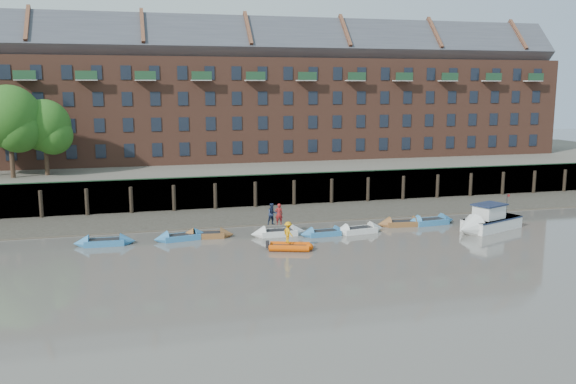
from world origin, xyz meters
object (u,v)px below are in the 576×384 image
object	(u,v)px
rowboat_2	(207,235)
rowboat_7	(430,222)
rowboat_4	(324,233)
rib_tender	(291,247)
person_rower_a	(279,214)
rowboat_1	(181,237)
person_rib_crew	(288,232)
rowboat_6	(402,223)
person_rower_b	(272,214)
rowboat_5	(359,230)
rowboat_0	(105,242)
rowboat_3	(278,233)
motor_launch	(483,223)

from	to	relation	value
rowboat_2	rowboat_7	xyz separation A→B (m)	(19.59, -0.14, 0.02)
rowboat_7	rowboat_4	bearing A→B (deg)	-176.95
rib_tender	person_rower_a	world-z (taller)	person_rower_a
rowboat_1	rowboat_4	bearing A→B (deg)	-17.61
rowboat_2	person_rower_a	size ratio (longest dim) A/B	2.52
rowboat_2	rib_tender	world-z (taller)	rowboat_2
person_rib_crew	rowboat_4	bearing A→B (deg)	-66.69
rowboat_6	person_rower_b	distance (m)	11.81
rowboat_5	rowboat_1	bearing A→B (deg)	166.90
rowboat_2	rowboat_6	bearing A→B (deg)	6.52
rowboat_0	person_rib_crew	xyz separation A→B (m)	(13.27, -4.77, 1.09)
rowboat_7	person_rib_crew	bearing A→B (deg)	-165.97
rowboat_2	rowboat_7	size ratio (longest dim) A/B	0.90
rowboat_2	rowboat_3	distance (m)	5.76
rib_tender	person_rower_b	xyz separation A→B (m)	(-0.38, 4.59, 1.55)
rowboat_0	rowboat_3	size ratio (longest dim) A/B	1.00
rowboat_4	rib_tender	bearing A→B (deg)	-138.71
rowboat_0	person_rower_a	size ratio (longest dim) A/B	2.66
rowboat_6	rowboat_7	world-z (taller)	rowboat_7
rowboat_3	rib_tender	bearing A→B (deg)	-91.89
rowboat_2	rib_tender	xyz separation A→B (m)	(5.62, -5.25, 0.03)
rowboat_1	rowboat_3	world-z (taller)	rowboat_3
rowboat_2	motor_launch	xyz separation A→B (m)	(22.69, -3.56, 0.51)
rib_tender	motor_launch	size ratio (longest dim) A/B	0.46
rowboat_0	rowboat_2	bearing A→B (deg)	4.98
rowboat_2	rowboat_5	world-z (taller)	rowboat_5
rowboat_5	rowboat_7	size ratio (longest dim) A/B	0.96
rowboat_1	rowboat_7	world-z (taller)	rowboat_7
motor_launch	rowboat_3	bearing A→B (deg)	-31.27
rowboat_6	rowboat_4	bearing A→B (deg)	-163.55
person_rower_b	rowboat_6	bearing A→B (deg)	-7.66
rowboat_7	person_rower_a	distance (m)	13.91
rib_tender	person_rib_crew	distance (m)	1.11
rib_tender	motor_launch	distance (m)	17.16
rowboat_3	rowboat_6	xyz separation A→B (m)	(11.22, 0.70, -0.01)
rowboat_6	person_rib_crew	size ratio (longest dim) A/B	2.81
rowboat_6	rowboat_7	size ratio (longest dim) A/B	0.92
rowboat_7	rowboat_5	bearing A→B (deg)	-174.54
rowboat_3	person_rower_a	bearing A→B (deg)	49.60
rowboat_4	rowboat_1	bearing A→B (deg)	169.78
rowboat_5	rowboat_7	distance (m)	7.36
rowboat_7	rowboat_0	bearing A→B (deg)	175.09
rowboat_7	rowboat_6	bearing A→B (deg)	173.16
person_rower_a	rib_tender	bearing A→B (deg)	90.67
rowboat_4	rowboat_7	world-z (taller)	rowboat_7
motor_launch	person_rower_a	distance (m)	17.18
rowboat_0	rowboat_5	bearing A→B (deg)	-1.01
rowboat_3	person_rower_a	distance (m)	1.54
person_rower_b	person_rib_crew	world-z (taller)	person_rower_b
rowboat_2	rowboat_4	distance (m)	9.45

